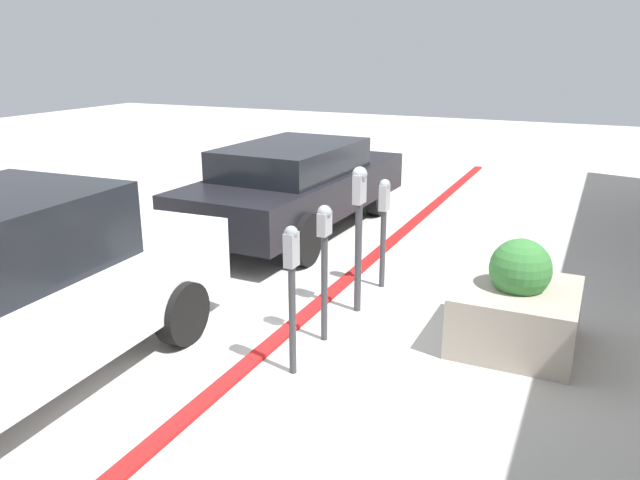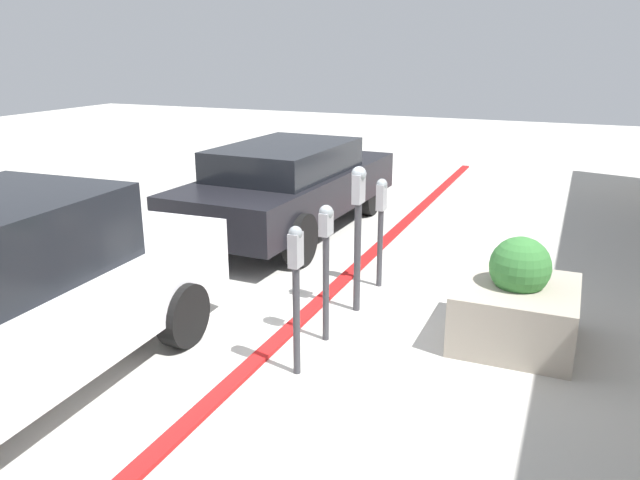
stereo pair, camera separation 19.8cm
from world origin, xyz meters
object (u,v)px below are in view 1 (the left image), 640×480
(planter_box, at_px, (516,307))
(parking_meter_second, at_px, (324,250))
(parking_meter_middle, at_px, (359,216))
(parking_meter_fourth, at_px, (384,216))
(parking_meter_nearest, at_px, (292,278))
(parked_car_middle, at_px, (297,184))

(planter_box, bearing_deg, parking_meter_second, 111.72)
(parking_meter_middle, bearing_deg, parking_meter_fourth, -0.44)
(parking_meter_nearest, distance_m, parking_meter_second, 0.72)
(parking_meter_middle, bearing_deg, parking_meter_second, 177.46)
(parked_car_middle, bearing_deg, parking_meter_second, -147.03)
(parking_meter_nearest, height_order, parked_car_middle, parked_car_middle)
(parking_meter_second, distance_m, planter_box, 1.95)
(parking_meter_fourth, bearing_deg, parked_car_middle, 49.92)
(parking_meter_second, distance_m, parking_meter_middle, 0.82)
(parking_meter_nearest, bearing_deg, planter_box, -50.59)
(parking_meter_nearest, distance_m, planter_box, 2.28)
(parking_meter_nearest, relative_size, parking_meter_middle, 0.85)
(planter_box, bearing_deg, parking_meter_fourth, 61.62)
(parking_meter_nearest, bearing_deg, parked_car_middle, 26.35)
(parking_meter_nearest, distance_m, parked_car_middle, 4.50)
(planter_box, height_order, parked_car_middle, parked_car_middle)
(parking_meter_second, distance_m, parking_meter_fourth, 1.61)
(parking_meter_second, bearing_deg, parking_meter_middle, -2.54)
(parking_meter_nearest, height_order, planter_box, parking_meter_nearest)
(parking_meter_middle, height_order, parked_car_middle, parking_meter_middle)
(parking_meter_nearest, relative_size, planter_box, 1.13)
(parking_meter_nearest, height_order, parking_meter_second, parking_meter_second)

